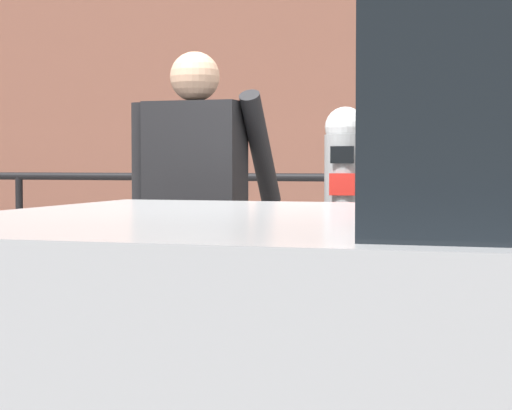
{
  "coord_description": "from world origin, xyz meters",
  "views": [
    {
      "loc": [
        0.58,
        -3.47,
        1.27
      ],
      "look_at": [
        -0.62,
        0.49,
        1.07
      ],
      "focal_mm": 64.64,
      "sensor_mm": 36.0,
      "label": 1
    }
  ],
  "objects": [
    {
      "name": "pedestrian_at_meter",
      "position": [
        -0.84,
        0.29,
        1.04
      ],
      "size": [
        0.6,
        0.46,
        1.62
      ],
      "rotation": [
        0.0,
        0.0,
        -0.01
      ],
      "color": "#1E233F",
      "rests_on": "sidewalk_curb"
    },
    {
      "name": "backdrop_wall",
      "position": [
        0.0,
        4.86,
        1.76
      ],
      "size": [
        32.0,
        0.5,
        3.52
      ],
      "primitive_type": "cube",
      "color": "brown",
      "rests_on": "ground"
    },
    {
      "name": "parking_meter",
      "position": [
        -0.18,
        0.31,
        1.13
      ],
      "size": [
        0.18,
        0.19,
        1.37
      ],
      "rotation": [
        0.0,
        0.0,
        3.19
      ],
      "color": "slate",
      "rests_on": "sidewalk_curb"
    },
    {
      "name": "sidewalk_curb",
      "position": [
        0.0,
        1.63,
        0.06
      ],
      "size": [
        36.0,
        3.26,
        0.13
      ],
      "primitive_type": "cube",
      "color": "#9E9B93",
      "rests_on": "ground"
    },
    {
      "name": "background_railing",
      "position": [
        -0.0,
        3.12,
        0.88
      ],
      "size": [
        24.06,
        0.06,
        1.06
      ],
      "color": "black",
      "rests_on": "sidewalk_curb"
    }
  ]
}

